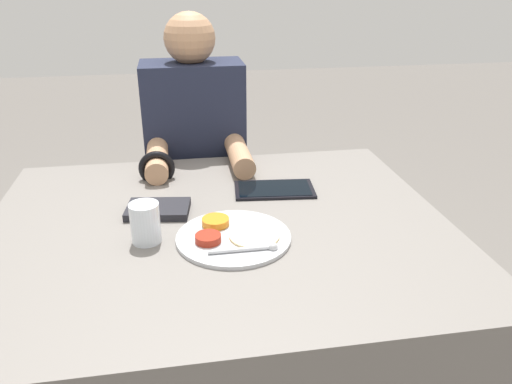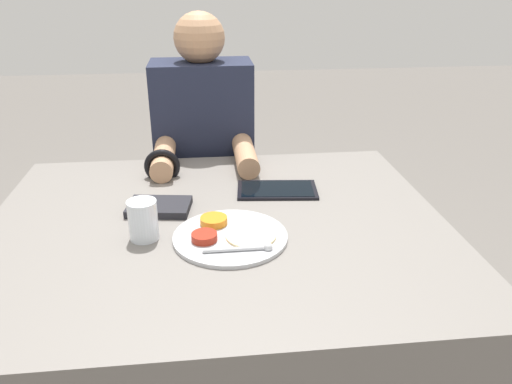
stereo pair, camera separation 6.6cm
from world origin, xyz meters
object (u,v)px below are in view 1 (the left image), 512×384
drinking_glass (145,223)px  thali_tray (233,236)px  person_diner (198,189)px  red_notebook (158,210)px  tablet_device (274,189)px

drinking_glass → thali_tray: bearing=-7.0°
thali_tray → person_diner: 0.72m
red_notebook → drinking_glass: bearing=-99.4°
person_diner → thali_tray: bearing=-85.9°
red_notebook → drinking_glass: (-0.02, -0.15, 0.04)m
person_diner → drinking_glass: bearing=-102.7°
person_diner → tablet_device: bearing=-64.9°
thali_tray → red_notebook: 0.25m
thali_tray → drinking_glass: bearing=173.0°
tablet_device → drinking_glass: bearing=-146.3°
drinking_glass → red_notebook: bearing=80.6°
red_notebook → person_diner: (0.13, 0.52, -0.18)m
person_diner → drinking_glass: 0.73m
thali_tray → tablet_device: bearing=59.5°
drinking_glass → tablet_device: bearing=33.7°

